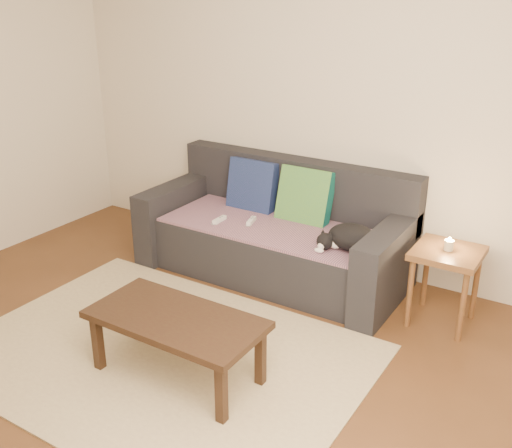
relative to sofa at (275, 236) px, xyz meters
name	(u,v)px	position (x,y,z in m)	size (l,w,h in m)	color
ground	(145,368)	(0.00, -1.57, -0.31)	(4.50, 4.50, 0.00)	brown
back_wall	(304,103)	(0.00, 0.43, 0.99)	(4.50, 0.04, 2.60)	beige
sofa	(275,236)	(0.00, 0.00, 0.00)	(2.10, 0.94, 0.87)	#232328
throw_blanket	(270,226)	(0.00, -0.09, 0.12)	(1.66, 0.74, 0.02)	#392648
cushion_navy	(252,185)	(-0.32, 0.17, 0.32)	(0.42, 0.11, 0.42)	#102447
cushion_green	(305,196)	(0.17, 0.17, 0.32)	(0.43, 0.11, 0.43)	#0D544F
cat	(350,238)	(0.72, -0.20, 0.22)	(0.43, 0.31, 0.19)	black
wii_remote_a	(219,220)	(-0.37, -0.25, 0.15)	(0.15, 0.04, 0.03)	white
wii_remote_b	(251,221)	(-0.14, -0.14, 0.15)	(0.15, 0.04, 0.03)	white
side_table	(447,263)	(1.36, -0.07, 0.14)	(0.43, 0.43, 0.54)	brown
candle	(449,245)	(1.36, -0.07, 0.27)	(0.06, 0.06, 0.09)	beige
rug	(161,355)	(0.00, -1.42, -0.30)	(2.50, 1.80, 0.01)	#C4B287
coffee_table	(176,324)	(0.23, -1.52, 0.05)	(1.03, 0.51, 0.41)	black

